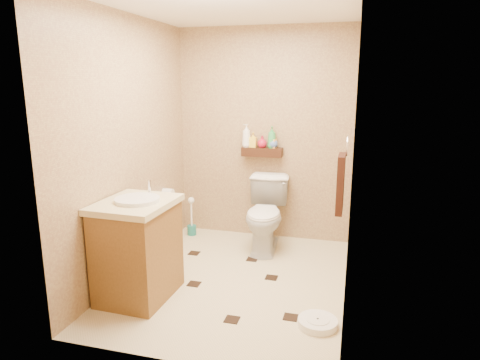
% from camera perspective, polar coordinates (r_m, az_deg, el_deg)
% --- Properties ---
extents(ground, '(2.50, 2.50, 0.00)m').
position_cam_1_polar(ground, '(4.09, -0.79, -13.15)').
color(ground, beige).
rests_on(ground, ground).
extents(wall_back, '(2.00, 0.04, 2.40)m').
position_cam_1_polar(wall_back, '(4.92, 3.19, 5.98)').
color(wall_back, tan).
rests_on(wall_back, ground).
extents(wall_front, '(2.00, 0.04, 2.40)m').
position_cam_1_polar(wall_front, '(2.56, -8.57, -0.74)').
color(wall_front, tan).
rests_on(wall_front, ground).
extents(wall_left, '(0.04, 2.50, 2.40)m').
position_cam_1_polar(wall_left, '(4.10, -14.43, 4.17)').
color(wall_left, tan).
rests_on(wall_left, ground).
extents(wall_right, '(0.04, 2.50, 2.40)m').
position_cam_1_polar(wall_right, '(3.58, 14.77, 2.89)').
color(wall_right, tan).
rests_on(wall_right, ground).
extents(ceiling, '(2.00, 2.50, 0.02)m').
position_cam_1_polar(ceiling, '(3.71, -0.91, 22.28)').
color(ceiling, white).
rests_on(ceiling, wall_back).
extents(wall_shelf, '(0.46, 0.14, 0.10)m').
position_cam_1_polar(wall_shelf, '(4.87, 2.97, 3.76)').
color(wall_shelf, '#37190F').
rests_on(wall_shelf, wall_back).
extents(floor_accents, '(1.30, 1.27, 0.01)m').
position_cam_1_polar(floor_accents, '(4.04, -0.38, -13.43)').
color(floor_accents, black).
rests_on(floor_accents, ground).
extents(toilet, '(0.49, 0.80, 0.78)m').
position_cam_1_polar(toilet, '(4.67, 3.45, -4.62)').
color(toilet, white).
rests_on(toilet, ground).
extents(vanity, '(0.59, 0.71, 0.98)m').
position_cam_1_polar(vanity, '(3.74, -13.46, -8.81)').
color(vanity, brown).
rests_on(vanity, ground).
extents(bathroom_scale, '(0.37, 0.37, 0.06)m').
position_cam_1_polar(bathroom_scale, '(3.45, 10.31, -18.19)').
color(bathroom_scale, white).
rests_on(bathroom_scale, ground).
extents(toilet_brush, '(0.11, 0.11, 0.47)m').
position_cam_1_polar(toilet_brush, '(5.17, -6.47, -5.55)').
color(toilet_brush, '#1B6E68').
rests_on(toilet_brush, ground).
extents(towel_ring, '(0.12, 0.30, 0.76)m').
position_cam_1_polar(towel_ring, '(3.87, 13.32, -0.12)').
color(towel_ring, silver).
rests_on(towel_ring, wall_right).
extents(toilet_paper, '(0.12, 0.11, 0.12)m').
position_cam_1_polar(toilet_paper, '(4.76, -9.58, -1.77)').
color(toilet_paper, white).
rests_on(toilet_paper, wall_left).
extents(bottle_a, '(0.14, 0.14, 0.26)m').
position_cam_1_polar(bottle_a, '(4.88, 0.87, 5.95)').
color(bottle_a, white).
rests_on(bottle_a, wall_shelf).
extents(bottle_b, '(0.08, 0.08, 0.17)m').
position_cam_1_polar(bottle_b, '(4.87, 1.77, 5.38)').
color(bottle_b, yellow).
rests_on(bottle_b, wall_shelf).
extents(bottle_c, '(0.13, 0.13, 0.14)m').
position_cam_1_polar(bottle_c, '(4.85, 2.98, 5.14)').
color(bottle_c, '#BB1635').
rests_on(bottle_c, wall_shelf).
extents(bottle_d, '(0.12, 0.12, 0.24)m').
position_cam_1_polar(bottle_d, '(4.82, 4.27, 5.72)').
color(bottle_d, green).
rests_on(bottle_d, wall_shelf).
extents(bottle_e, '(0.08, 0.08, 0.15)m').
position_cam_1_polar(bottle_e, '(4.82, 4.44, 5.17)').
color(bottle_e, '#EBAB4E').
rests_on(bottle_e, wall_shelf).
extents(bottle_f, '(0.15, 0.15, 0.14)m').
position_cam_1_polar(bottle_f, '(4.82, 4.44, 5.09)').
color(bottle_f, '#496DB8').
rests_on(bottle_f, wall_shelf).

